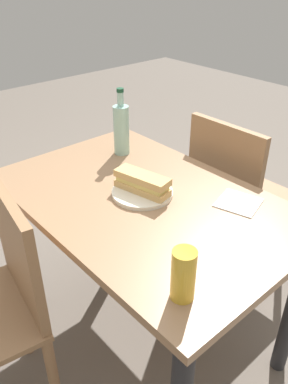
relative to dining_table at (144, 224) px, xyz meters
name	(u,v)px	position (x,y,z in m)	size (l,w,h in m)	color
ground_plane	(144,331)	(0.00, 0.00, -0.60)	(8.00, 8.00, 0.00)	#6B6056
dining_table	(144,224)	(0.00, 0.00, 0.00)	(1.12, 0.73, 0.72)	#997251
chair_far	(234,194)	(0.00, 0.56, -0.10)	(0.40, 0.40, 0.88)	#936B47
plate_near	(142,193)	(-0.02, 0.01, 0.13)	(0.22, 0.22, 0.01)	silver
baguette_sandwich_near	(142,183)	(-0.02, 0.01, 0.17)	(0.22, 0.11, 0.07)	tan
knife_near	(148,183)	(-0.04, 0.06, 0.14)	(0.18, 0.02, 0.01)	silver
water_bottle	(121,129)	(-0.34, 0.17, 0.23)	(0.07, 0.07, 0.29)	#99C6B7
beer_glass	(183,275)	(0.42, -0.24, 0.19)	(0.06, 0.06, 0.15)	gold
paper_napkin	(239,203)	(0.25, 0.22, 0.12)	(0.14, 0.14, 0.00)	white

